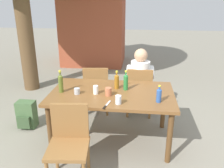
# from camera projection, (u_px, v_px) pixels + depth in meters

# --- Properties ---
(ground_plane) EXTENTS (24.00, 24.00, 0.00)m
(ground_plane) POSITION_uv_depth(u_px,v_px,m) (112.00, 139.00, 3.48)
(ground_plane) COLOR gray
(dining_table) EXTENTS (1.68, 1.01, 0.74)m
(dining_table) POSITION_uv_depth(u_px,v_px,m) (112.00, 98.00, 3.25)
(dining_table) COLOR brown
(dining_table) RESTS_ON ground_plane
(chair_far_right) EXTENTS (0.44, 0.44, 0.87)m
(chair_far_right) POSITION_uv_depth(u_px,v_px,m) (139.00, 89.00, 4.02)
(chair_far_right) COLOR olive
(chair_far_right) RESTS_ON ground_plane
(chair_near_left) EXTENTS (0.48, 0.48, 0.87)m
(chair_near_left) POSITION_uv_depth(u_px,v_px,m) (69.00, 140.00, 2.61)
(chair_near_left) COLOR olive
(chair_near_left) RESTS_ON ground_plane
(chair_far_left) EXTENTS (0.49, 0.49, 0.87)m
(chair_far_left) POSITION_uv_depth(u_px,v_px,m) (96.00, 87.00, 4.10)
(chair_far_left) COLOR olive
(chair_far_left) RESTS_ON ground_plane
(person_in_white_shirt) EXTENTS (0.47, 0.62, 1.18)m
(person_in_white_shirt) POSITION_uv_depth(u_px,v_px,m) (140.00, 78.00, 4.06)
(person_in_white_shirt) COLOR white
(person_in_white_shirt) RESTS_ON ground_plane
(bottle_olive) EXTENTS (0.06, 0.06, 0.31)m
(bottle_olive) POSITION_uv_depth(u_px,v_px,m) (61.00, 83.00, 3.18)
(bottle_olive) COLOR #566623
(bottle_olive) RESTS_ON dining_table
(bottle_amber) EXTENTS (0.06, 0.06, 0.26)m
(bottle_amber) POSITION_uv_depth(u_px,v_px,m) (117.00, 81.00, 3.32)
(bottle_amber) COLOR #996019
(bottle_amber) RESTS_ON dining_table
(bottle_green) EXTENTS (0.06, 0.06, 0.28)m
(bottle_green) POSITION_uv_depth(u_px,v_px,m) (126.00, 82.00, 3.27)
(bottle_green) COLOR #287A38
(bottle_green) RESTS_ON dining_table
(bottle_blue) EXTENTS (0.06, 0.06, 0.22)m
(bottle_blue) POSITION_uv_depth(u_px,v_px,m) (159.00, 95.00, 2.89)
(bottle_blue) COLOR #2D56A3
(bottle_blue) RESTS_ON dining_table
(cup_steel) EXTENTS (0.08, 0.08, 0.08)m
(cup_steel) POSITION_uv_depth(u_px,v_px,m) (77.00, 91.00, 3.15)
(cup_steel) COLOR #B2B7BC
(cup_steel) RESTS_ON dining_table
(cup_glass) EXTENTS (0.07, 0.07, 0.11)m
(cup_glass) POSITION_uv_depth(u_px,v_px,m) (118.00, 100.00, 2.86)
(cup_glass) COLOR silver
(cup_glass) RESTS_ON dining_table
(cup_white) EXTENTS (0.07, 0.07, 0.12)m
(cup_white) POSITION_uv_depth(u_px,v_px,m) (96.00, 90.00, 3.15)
(cup_white) COLOR white
(cup_white) RESTS_ON dining_table
(cup_terracotta) EXTENTS (0.08, 0.08, 0.11)m
(cup_terracotta) POSITION_uv_depth(u_px,v_px,m) (108.00, 92.00, 3.10)
(cup_terracotta) COLOR #BC6B47
(cup_terracotta) RESTS_ON dining_table
(table_knife) EXTENTS (0.07, 0.24, 0.01)m
(table_knife) POSITION_uv_depth(u_px,v_px,m) (106.00, 105.00, 2.83)
(table_knife) COLOR silver
(table_knife) RESTS_ON dining_table
(backpack_by_near_side) EXTENTS (0.28, 0.24, 0.44)m
(backpack_by_near_side) POSITION_uv_depth(u_px,v_px,m) (27.00, 115.00, 3.73)
(backpack_by_near_side) COLOR #47663D
(backpack_by_near_side) RESTS_ON ground_plane
(brick_kiosk) EXTENTS (2.07, 1.69, 2.83)m
(brick_kiosk) POSITION_uv_depth(u_px,v_px,m) (94.00, 14.00, 6.97)
(brick_kiosk) COLOR #9E472D
(brick_kiosk) RESTS_ON ground_plane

